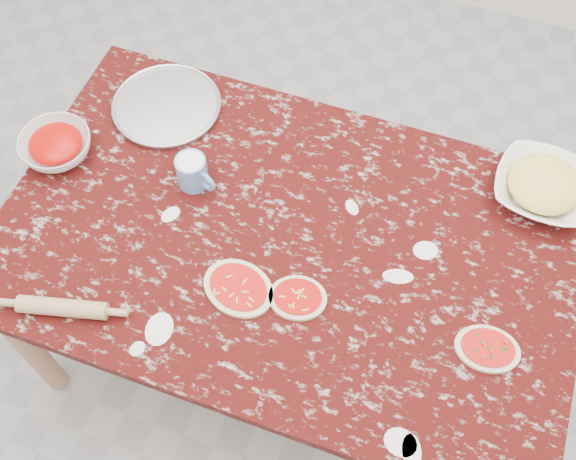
{
  "coord_description": "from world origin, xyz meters",
  "views": [
    {
      "loc": [
        0.32,
        -0.89,
        2.39
      ],
      "look_at": [
        0.0,
        0.0,
        0.8
      ],
      "focal_mm": 42.93,
      "sensor_mm": 36.0,
      "label": 1
    }
  ],
  "objects_px": {
    "pizza_tray": "(167,106)",
    "sauce_bowl": "(57,146)",
    "rolling_pin": "(63,307)",
    "cheese_bowl": "(542,188)",
    "worktable": "(288,254)",
    "flour_mug": "(193,172)"
  },
  "relations": [
    {
      "from": "worktable",
      "to": "pizza_tray",
      "type": "relative_size",
      "value": 4.85
    },
    {
      "from": "sauce_bowl",
      "to": "rolling_pin",
      "type": "height_order",
      "value": "sauce_bowl"
    },
    {
      "from": "worktable",
      "to": "flour_mug",
      "type": "bearing_deg",
      "value": 164.68
    },
    {
      "from": "pizza_tray",
      "to": "sauce_bowl",
      "type": "xyz_separation_m",
      "value": [
        -0.23,
        -0.27,
        0.03
      ]
    },
    {
      "from": "pizza_tray",
      "to": "flour_mug",
      "type": "height_order",
      "value": "flour_mug"
    },
    {
      "from": "pizza_tray",
      "to": "cheese_bowl",
      "type": "height_order",
      "value": "cheese_bowl"
    },
    {
      "from": "pizza_tray",
      "to": "flour_mug",
      "type": "xyz_separation_m",
      "value": [
        0.2,
        -0.23,
        0.05
      ]
    },
    {
      "from": "sauce_bowl",
      "to": "pizza_tray",
      "type": "bearing_deg",
      "value": 50.03
    },
    {
      "from": "pizza_tray",
      "to": "rolling_pin",
      "type": "relative_size",
      "value": 1.42
    },
    {
      "from": "cheese_bowl",
      "to": "sauce_bowl",
      "type": "bearing_deg",
      "value": -166.22
    },
    {
      "from": "sauce_bowl",
      "to": "rolling_pin",
      "type": "xyz_separation_m",
      "value": [
        0.27,
        -0.45,
        -0.01
      ]
    },
    {
      "from": "flour_mug",
      "to": "rolling_pin",
      "type": "distance_m",
      "value": 0.51
    },
    {
      "from": "flour_mug",
      "to": "rolling_pin",
      "type": "height_order",
      "value": "flour_mug"
    },
    {
      "from": "sauce_bowl",
      "to": "rolling_pin",
      "type": "relative_size",
      "value": 0.9
    },
    {
      "from": "cheese_bowl",
      "to": "rolling_pin",
      "type": "height_order",
      "value": "cheese_bowl"
    },
    {
      "from": "pizza_tray",
      "to": "worktable",
      "type": "bearing_deg",
      "value": -31.69
    },
    {
      "from": "sauce_bowl",
      "to": "cheese_bowl",
      "type": "bearing_deg",
      "value": 13.78
    },
    {
      "from": "rolling_pin",
      "to": "pizza_tray",
      "type": "bearing_deg",
      "value": 93.43
    },
    {
      "from": "pizza_tray",
      "to": "sauce_bowl",
      "type": "bearing_deg",
      "value": -129.97
    },
    {
      "from": "pizza_tray",
      "to": "sauce_bowl",
      "type": "relative_size",
      "value": 1.57
    },
    {
      "from": "sauce_bowl",
      "to": "flour_mug",
      "type": "height_order",
      "value": "flour_mug"
    },
    {
      "from": "cheese_bowl",
      "to": "worktable",
      "type": "bearing_deg",
      "value": -148.53
    }
  ]
}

